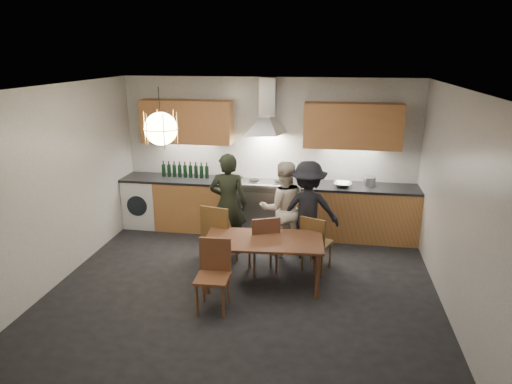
% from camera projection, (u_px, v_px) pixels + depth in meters
% --- Properties ---
extents(ground, '(5.00, 5.00, 0.00)m').
position_uv_depth(ground, '(245.00, 286.00, 6.08)').
color(ground, black).
rests_on(ground, ground).
extents(room_shell, '(5.02, 4.52, 2.61)m').
position_uv_depth(room_shell, '(244.00, 162.00, 5.57)').
color(room_shell, white).
rests_on(room_shell, ground).
extents(counter_run, '(5.00, 0.62, 0.90)m').
position_uv_depth(counter_run, '(267.00, 207.00, 7.78)').
color(counter_run, tan).
rests_on(counter_run, ground).
extents(range_stove, '(0.90, 0.60, 0.92)m').
position_uv_depth(range_stove, '(266.00, 208.00, 7.78)').
color(range_stove, silver).
rests_on(range_stove, ground).
extents(wall_fixtures, '(4.30, 0.54, 1.10)m').
position_uv_depth(wall_fixtures, '(267.00, 123.00, 7.47)').
color(wall_fixtures, tan).
rests_on(wall_fixtures, ground).
extents(pendant_lamp, '(0.43, 0.43, 0.70)m').
position_uv_depth(pendant_lamp, '(161.00, 129.00, 5.52)').
color(pendant_lamp, black).
rests_on(pendant_lamp, ground).
extents(dining_table, '(1.59, 0.88, 0.65)m').
position_uv_depth(dining_table, '(264.00, 245.00, 5.97)').
color(dining_table, brown).
rests_on(dining_table, ground).
extents(chair_back_left, '(0.51, 0.51, 0.94)m').
position_uv_depth(chair_back_left, '(218.00, 232.00, 6.50)').
color(chair_back_left, brown).
rests_on(chair_back_left, ground).
extents(chair_back_mid, '(0.51, 0.51, 0.86)m').
position_uv_depth(chair_back_mid, '(264.00, 241.00, 6.28)').
color(chair_back_mid, brown).
rests_on(chair_back_mid, ground).
extents(chair_back_right, '(0.48, 0.48, 0.82)m').
position_uv_depth(chair_back_right, '(315.00, 240.00, 6.38)').
color(chair_back_right, brown).
rests_on(chair_back_right, ground).
extents(chair_front, '(0.40, 0.40, 0.86)m').
position_uv_depth(chair_front, '(214.00, 269.00, 5.47)').
color(chair_front, brown).
rests_on(chair_front, ground).
extents(person_left, '(0.60, 0.41, 1.57)m').
position_uv_depth(person_left, '(228.00, 204.00, 6.91)').
color(person_left, black).
rests_on(person_left, ground).
extents(person_mid, '(0.84, 0.74, 1.46)m').
position_uv_depth(person_mid, '(283.00, 208.00, 6.88)').
color(person_mid, beige).
rests_on(person_mid, ground).
extents(person_right, '(1.03, 0.68, 1.48)m').
position_uv_depth(person_right, '(307.00, 210.00, 6.78)').
color(person_right, black).
rests_on(person_right, ground).
extents(mixing_bowl, '(0.32, 0.32, 0.07)m').
position_uv_depth(mixing_bowl, '(343.00, 185.00, 7.36)').
color(mixing_bowl, silver).
rests_on(mixing_bowl, counter_run).
extents(stock_pot, '(0.25, 0.25, 0.14)m').
position_uv_depth(stock_pot, '(369.00, 182.00, 7.41)').
color(stock_pot, '#B8B7BB').
rests_on(stock_pot, counter_run).
extents(wine_bottles, '(0.84, 0.07, 0.27)m').
position_uv_depth(wine_bottles, '(185.00, 170.00, 7.90)').
color(wine_bottles, black).
rests_on(wine_bottles, counter_run).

